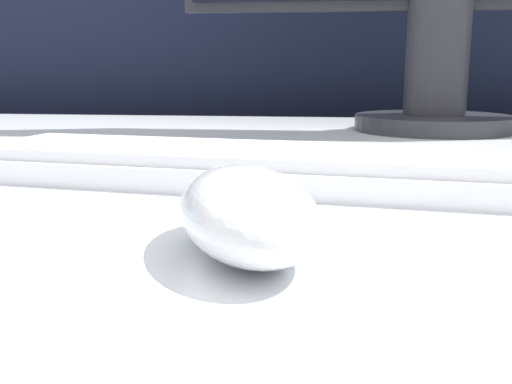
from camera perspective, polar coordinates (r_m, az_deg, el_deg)
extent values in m
cube|color=black|center=(1.13, 8.38, 3.51)|extent=(5.00, 0.03, 1.38)
ellipsoid|color=white|center=(0.26, -0.91, -1.92)|extent=(0.09, 0.12, 0.04)
cube|color=white|center=(0.43, -2.20, 2.12)|extent=(0.40, 0.16, 0.02)
cube|color=silver|center=(0.42, -2.21, 3.72)|extent=(0.37, 0.15, 0.01)
cylinder|color=#28282D|center=(0.80, 16.52, 6.33)|extent=(0.20, 0.20, 0.02)
cylinder|color=#28282D|center=(0.80, 16.86, 12.07)|extent=(0.08, 0.08, 0.14)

